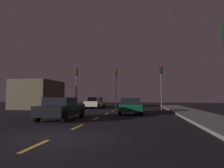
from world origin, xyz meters
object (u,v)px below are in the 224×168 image
object	(u,v)px
traffic_signal_right	(161,79)
car_oncoming_far	(95,103)
street_lamp_right	(223,40)
traffic_signal_center	(116,81)
car_stopped_ahead	(130,106)
traffic_signal_left	(76,80)
car_adjacent_lane	(61,108)

from	to	relation	value
traffic_signal_right	car_oncoming_far	xyz separation A→B (m)	(-8.44, 2.06, -2.81)
street_lamp_right	car_oncoming_far	bearing A→B (deg)	127.29
traffic_signal_center	traffic_signal_right	world-z (taller)	traffic_signal_right
car_stopped_ahead	traffic_signal_right	bearing A→B (deg)	59.86
traffic_signal_left	traffic_signal_right	world-z (taller)	traffic_signal_left
traffic_signal_right	car_oncoming_far	bearing A→B (deg)	166.29
traffic_signal_left	street_lamp_right	distance (m)	17.35
traffic_signal_center	car_oncoming_far	distance (m)	4.57
traffic_signal_right	car_oncoming_far	world-z (taller)	traffic_signal_right
street_lamp_right	car_adjacent_lane	bearing A→B (deg)	172.93
car_stopped_ahead	car_oncoming_far	world-z (taller)	car_oncoming_far
traffic_signal_right	street_lamp_right	xyz separation A→B (m)	(2.22, -11.93, 0.98)
traffic_signal_left	traffic_signal_center	bearing A→B (deg)	-0.00
car_oncoming_far	car_stopped_ahead	bearing A→B (deg)	-55.53
traffic_signal_center	street_lamp_right	xyz separation A→B (m)	(7.58, -11.93, 1.11)
traffic_signal_center	car_stopped_ahead	world-z (taller)	traffic_signal_center
traffic_signal_right	car_adjacent_lane	bearing A→B (deg)	-124.83
traffic_signal_center	car_adjacent_lane	world-z (taller)	traffic_signal_center
car_oncoming_far	street_lamp_right	distance (m)	17.99
traffic_signal_center	car_stopped_ahead	size ratio (longest dim) A/B	1.15
traffic_signal_right	car_stopped_ahead	distance (m)	7.01
car_stopped_ahead	car_oncoming_far	xyz separation A→B (m)	(-5.22, 7.60, 0.02)
traffic_signal_left	street_lamp_right	xyz separation A→B (m)	(12.56, -11.93, 0.97)
traffic_signal_center	car_stopped_ahead	bearing A→B (deg)	-68.81
street_lamp_right	traffic_signal_center	bearing A→B (deg)	122.43
traffic_signal_center	car_adjacent_lane	size ratio (longest dim) A/B	1.17
car_oncoming_far	street_lamp_right	world-z (taller)	street_lamp_right
traffic_signal_right	car_adjacent_lane	world-z (taller)	traffic_signal_right
car_oncoming_far	traffic_signal_left	bearing A→B (deg)	-132.90
car_stopped_ahead	car_adjacent_lane	world-z (taller)	car_adjacent_lane
traffic_signal_right	car_oncoming_far	distance (m)	9.13
car_adjacent_lane	car_oncoming_far	bearing A→B (deg)	94.33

